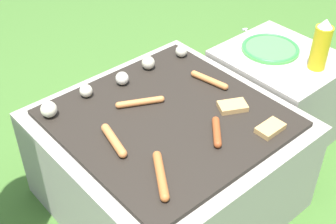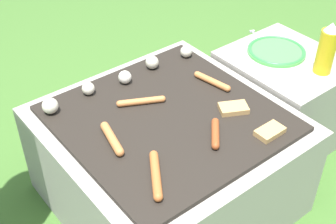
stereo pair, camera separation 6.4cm
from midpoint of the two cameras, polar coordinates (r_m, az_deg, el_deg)
ground_plane at (r=1.97m, az=0.95°, el=-10.35°), size 14.00×14.00×0.00m
grill at (r=1.81m, az=1.02°, el=-5.90°), size 0.82×0.82×0.43m
side_ledge at (r=2.17m, az=14.37°, el=1.46°), size 0.43×0.49×0.43m
sausage_mid_left at (r=1.43m, az=-0.20°, el=-7.71°), size 0.12×0.18×0.03m
sausage_front_center at (r=1.72m, az=-2.23°, el=1.30°), size 0.17×0.10×0.02m
sausage_back_right at (r=1.56m, az=-5.69°, el=-3.26°), size 0.06×0.17×0.03m
sausage_mid_right at (r=1.84m, az=6.39°, el=3.73°), size 0.05×0.17×0.02m
sausage_back_left at (r=1.59m, az=6.95°, el=-2.63°), size 0.11×0.12×0.03m
bread_slice_left at (r=1.63m, az=13.42°, el=-2.35°), size 0.10×0.06×0.02m
bread_slice_center at (r=1.71m, az=9.05°, el=0.45°), size 0.12×0.11×0.02m
mushroom_row at (r=1.82m, az=-5.13°, el=4.13°), size 0.68×0.07×0.06m
plate_colorful at (r=2.09m, az=13.96°, el=7.22°), size 0.25×0.25×0.02m
condiment_bottle at (r=1.96m, az=19.68°, el=7.21°), size 0.07×0.07×0.22m
fork_utensil at (r=2.17m, az=11.92°, el=8.63°), size 0.09×0.18×0.01m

